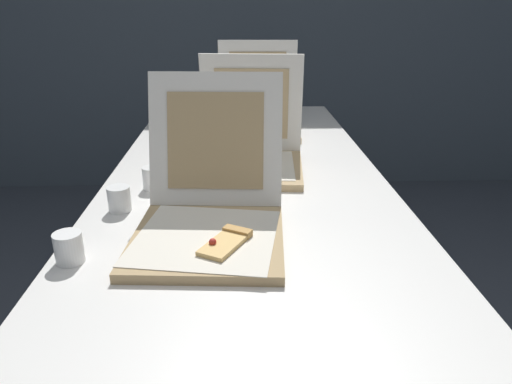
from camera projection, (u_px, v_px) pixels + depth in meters
The scene contains 8 objects.
table at pixel (247, 203), 1.41m from camera, with size 0.86×2.34×0.75m.
pizza_box_front at pixel (210, 215), 1.09m from camera, with size 0.37×0.45×0.35m.
pizza_box_middle at pixel (250, 153), 1.54m from camera, with size 0.37×0.37×0.36m.
pizza_box_back at pixel (258, 119), 1.99m from camera, with size 0.35×0.35×0.36m.
cup_white_near_center at pixel (119, 199), 1.23m from camera, with size 0.06×0.06×0.07m, color white.
cup_white_near_left at pixel (69, 248), 0.99m from camera, with size 0.06×0.06×0.07m, color white.
cup_white_mid at pixel (153, 178), 1.38m from camera, with size 0.06×0.06×0.07m, color white.
cup_white_far at pixel (186, 145), 1.70m from camera, with size 0.06×0.06×0.07m, color white.
Camera 1 is at (-0.02, -0.65, 1.26)m, focal length 33.23 mm.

